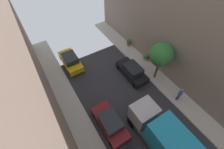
{
  "coord_description": "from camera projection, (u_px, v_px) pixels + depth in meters",
  "views": [
    {
      "loc": [
        -5.52,
        1.18,
        13.97
      ],
      "look_at": [
        0.57,
        10.97,
        0.5
      ],
      "focal_mm": 24.59,
      "sensor_mm": 36.0,
      "label": 1
    }
  ],
  "objects": [
    {
      "name": "sidewalk_right",
      "position": [
        220.0,
        138.0,
        13.52
      ],
      "size": [
        2.0,
        44.0,
        0.15
      ],
      "primitive_type": "cube",
      "color": "#B7B2A8",
      "rests_on": "ground"
    },
    {
      "name": "pedestrian",
      "position": [
        180.0,
        94.0,
        15.31
      ],
      "size": [
        0.4,
        0.36,
        1.72
      ],
      "color": "#2D334C",
      "rests_on": "sidewalk_right"
    },
    {
      "name": "potted_plant_0",
      "position": [
        129.0,
        42.0,
        21.37
      ],
      "size": [
        0.58,
        0.58,
        0.93
      ],
      "color": "brown",
      "rests_on": "sidewalk_right"
    },
    {
      "name": "delivery_truck",
      "position": [
        165.0,
        139.0,
        11.77
      ],
      "size": [
        2.26,
        6.6,
        3.38
      ],
      "color": "#4C4C51",
      "rests_on": "ground"
    },
    {
      "name": "parked_car_left_4",
      "position": [
        70.0,
        61.0,
        18.91
      ],
      "size": [
        1.78,
        4.2,
        1.57
      ],
      "color": "gold",
      "rests_on": "ground"
    },
    {
      "name": "parked_car_right_2",
      "position": [
        132.0,
        71.0,
        17.77
      ],
      "size": [
        1.78,
        4.2,
        1.57
      ],
      "color": "black",
      "rests_on": "ground"
    },
    {
      "name": "potted_plant_2",
      "position": [
        146.0,
        57.0,
        19.45
      ],
      "size": [
        0.62,
        0.62,
        0.87
      ],
      "color": "#B2A899",
      "rests_on": "sidewalk_right"
    },
    {
      "name": "street_tree_1",
      "position": [
        162.0,
        55.0,
        15.31
      ],
      "size": [
        2.42,
        2.42,
        4.73
      ],
      "color": "brown",
      "rests_on": "sidewalk_right"
    },
    {
      "name": "parked_car_left_3",
      "position": [
        110.0,
        123.0,
        13.72
      ],
      "size": [
        1.78,
        4.2,
        1.57
      ],
      "color": "maroon",
      "rests_on": "ground"
    }
  ]
}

